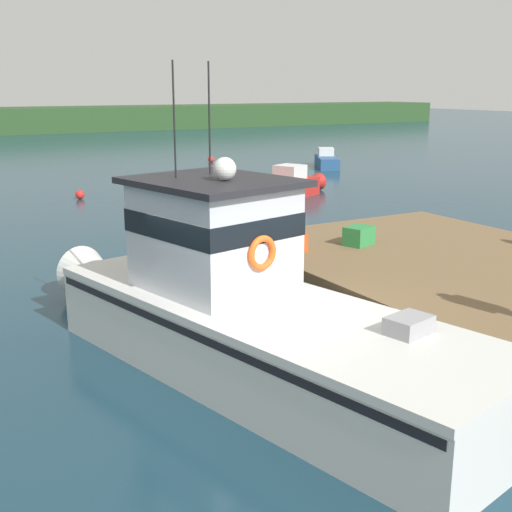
{
  "coord_description": "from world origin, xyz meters",
  "views": [
    {
      "loc": [
        -4.69,
        -8.38,
        4.4
      ],
      "look_at": [
        1.2,
        1.85,
        1.4
      ],
      "focal_mm": 46.79,
      "sensor_mm": 36.0,
      "label": 1
    }
  ],
  "objects_px": {
    "moored_boat_near_channel": "(285,187)",
    "mooring_buoy_outer": "(211,159)",
    "bait_bucket": "(300,243)",
    "moored_boat_mid_harbor": "(326,160)",
    "crate_single_by_cleat": "(359,236)",
    "mooring_buoy_channel_marker": "(80,195)",
    "main_fishing_boat": "(240,308)"
  },
  "relations": [
    {
      "from": "moored_boat_near_channel",
      "to": "mooring_buoy_outer",
      "type": "xyz_separation_m",
      "value": [
        3.21,
        13.36,
        -0.26
      ]
    },
    {
      "from": "bait_bucket",
      "to": "moored_boat_mid_harbor",
      "type": "distance_m",
      "value": 25.14
    },
    {
      "from": "crate_single_by_cleat",
      "to": "moored_boat_near_channel",
      "type": "distance_m",
      "value": 13.53
    },
    {
      "from": "mooring_buoy_outer",
      "to": "mooring_buoy_channel_marker",
      "type": "relative_size",
      "value": 1.02
    },
    {
      "from": "main_fishing_boat",
      "to": "crate_single_by_cleat",
      "type": "height_order",
      "value": "main_fishing_boat"
    },
    {
      "from": "mooring_buoy_outer",
      "to": "crate_single_by_cleat",
      "type": "bearing_deg",
      "value": -109.63
    },
    {
      "from": "crate_single_by_cleat",
      "to": "bait_bucket",
      "type": "height_order",
      "value": "crate_single_by_cleat"
    },
    {
      "from": "bait_bucket",
      "to": "moored_boat_near_channel",
      "type": "xyz_separation_m",
      "value": [
        7.23,
        11.97,
        -0.92
      ]
    },
    {
      "from": "moored_boat_near_channel",
      "to": "mooring_buoy_outer",
      "type": "distance_m",
      "value": 13.74
    },
    {
      "from": "main_fishing_boat",
      "to": "mooring_buoy_channel_marker",
      "type": "xyz_separation_m",
      "value": [
        2.38,
        17.88,
        -0.82
      ]
    },
    {
      "from": "crate_single_by_cleat",
      "to": "mooring_buoy_channel_marker",
      "type": "xyz_separation_m",
      "value": [
        -1.46,
        16.0,
        -1.21
      ]
    },
    {
      "from": "moored_boat_near_channel",
      "to": "mooring_buoy_channel_marker",
      "type": "xyz_separation_m",
      "value": [
        -7.35,
        3.86,
        -0.27
      ]
    },
    {
      "from": "crate_single_by_cleat",
      "to": "bait_bucket",
      "type": "xyz_separation_m",
      "value": [
        -1.34,
        0.17,
        -0.03
      ]
    },
    {
      "from": "mooring_buoy_channel_marker",
      "to": "bait_bucket",
      "type": "bearing_deg",
      "value": -89.56
    },
    {
      "from": "mooring_buoy_channel_marker",
      "to": "moored_boat_mid_harbor",
      "type": "bearing_deg",
      "value": 15.51
    },
    {
      "from": "bait_bucket",
      "to": "moored_boat_mid_harbor",
      "type": "bearing_deg",
      "value": 52.99
    },
    {
      "from": "moored_boat_mid_harbor",
      "to": "mooring_buoy_channel_marker",
      "type": "relative_size",
      "value": 11.01
    },
    {
      "from": "moored_boat_near_channel",
      "to": "bait_bucket",
      "type": "bearing_deg",
      "value": -121.12
    },
    {
      "from": "crate_single_by_cleat",
      "to": "main_fishing_boat",
      "type": "bearing_deg",
      "value": -153.93
    },
    {
      "from": "mooring_buoy_outer",
      "to": "mooring_buoy_channel_marker",
      "type": "xyz_separation_m",
      "value": [
        -10.56,
        -9.5,
        -0.0
      ]
    },
    {
      "from": "moored_boat_near_channel",
      "to": "mooring_buoy_outer",
      "type": "bearing_deg",
      "value": 76.49
    },
    {
      "from": "main_fishing_boat",
      "to": "moored_boat_mid_harbor",
      "type": "xyz_separation_m",
      "value": [
        17.62,
        22.11,
        -0.65
      ]
    },
    {
      "from": "main_fishing_boat",
      "to": "moored_boat_mid_harbor",
      "type": "bearing_deg",
      "value": 51.45
    },
    {
      "from": "crate_single_by_cleat",
      "to": "mooring_buoy_outer",
      "type": "relative_size",
      "value": 1.62
    },
    {
      "from": "moored_boat_near_channel",
      "to": "moored_boat_mid_harbor",
      "type": "bearing_deg",
      "value": 45.7
    },
    {
      "from": "bait_bucket",
      "to": "mooring_buoy_outer",
      "type": "distance_m",
      "value": 27.42
    },
    {
      "from": "bait_bucket",
      "to": "moored_boat_near_channel",
      "type": "distance_m",
      "value": 14.01
    },
    {
      "from": "main_fishing_boat",
      "to": "mooring_buoy_channel_marker",
      "type": "distance_m",
      "value": 18.06
    },
    {
      "from": "moored_boat_mid_harbor",
      "to": "mooring_buoy_outer",
      "type": "xyz_separation_m",
      "value": [
        -4.68,
        5.27,
        -0.18
      ]
    },
    {
      "from": "moored_boat_mid_harbor",
      "to": "crate_single_by_cleat",
      "type": "bearing_deg",
      "value": -124.26
    },
    {
      "from": "bait_bucket",
      "to": "mooring_buoy_channel_marker",
      "type": "bearing_deg",
      "value": 90.44
    },
    {
      "from": "mooring_buoy_channel_marker",
      "to": "crate_single_by_cleat",
      "type": "bearing_deg",
      "value": -84.78
    }
  ]
}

